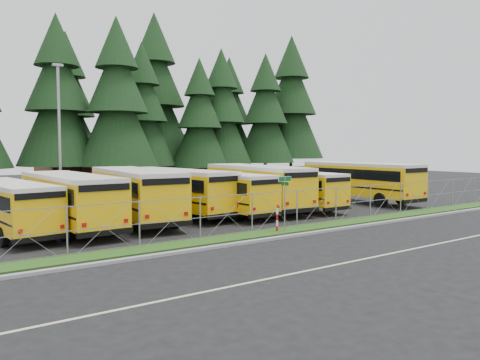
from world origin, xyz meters
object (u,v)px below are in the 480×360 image
Objects in this scene: bus_east at (356,182)px; bus_3 at (172,192)px; street_sign at (285,192)px; bus_6 at (290,190)px; bus_1 at (68,202)px; striped_bollard at (277,220)px; bus_2 at (133,195)px; bus_0 at (8,208)px; bus_4 at (218,194)px; bus_5 at (254,188)px; light_standard at (59,130)px.

bus_3 is at bearing 174.41° from bus_east.
bus_3 is 3.94× the size of street_sign.
street_sign is (1.98, -8.46, 0.58)m from bus_3.
bus_1 is at bearing 179.63° from bus_6.
striped_bollard is at bearing -134.23° from bus_6.
bus_6 is 9.24m from street_sign.
bus_2 reaches higher than bus_6.
bus_1 reaches higher than striped_bollard.
bus_3 is at bearing 8.72° from bus_1.
bus_3 is (9.54, 1.34, 0.15)m from bus_0.
street_sign reaches higher than bus_4.
bus_4 is 7.18m from street_sign.
bus_4 reaches higher than bus_0.
bus_4 reaches higher than striped_bollard.
bus_5 is 14.45m from light_standard.
bus_0 is at bearing 179.86° from bus_east.
bus_1 reaches higher than street_sign.
striped_bollard is (4.61, -7.36, -0.91)m from bus_2.
bus_2 is 4.09× the size of street_sign.
bus_east is at bearing -13.63° from bus_3.
bus_4 is 1.01× the size of light_standard.
bus_5 reaches higher than striped_bollard.
bus_3 is 8.46m from striped_bollard.
bus_6 is 6.92m from bus_east.
bus_3 is 8.42m from bus_6.
bus_1 is 1.08× the size of light_standard.
bus_3 is 5.80m from bus_5.
bus_4 is at bearing 179.22° from bus_east.
street_sign is (-6.27, -6.74, 0.74)m from bus_6.
bus_1 is 1.08× the size of bus_4.
bus_4 is 3.63× the size of street_sign.
bus_1 is (2.83, -0.02, 0.14)m from bus_0.
bus_3 is 0.96× the size of bus_5.
bus_1 is 10.87m from light_standard.
light_standard is at bearing 75.03° from bus_1.
bus_1 reaches higher than bus_4.
bus_0 is 6.62m from bus_2.
bus_3 reaches higher than striped_bollard.
bus_1 is 3.91× the size of street_sign.
bus_3 is at bearing -61.71° from light_standard.
light_standard is (-10.31, 9.30, 3.99)m from bus_5.
bus_6 is (17.79, -0.38, -0.00)m from bus_0.
striped_bollard is (-0.31, 0.21, -1.43)m from street_sign.
light_standard is (2.14, 9.85, 4.06)m from bus_1.
light_standard is at bearing 153.37° from bus_east.
bus_4 is (5.48, -0.45, -0.17)m from bus_2.
bus_2 is at bearing -174.17° from bus_5.
bus_1 is 21.87m from bus_east.
bus_1 is at bearing -102.25° from light_standard.
light_standard reaches higher than bus_6.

